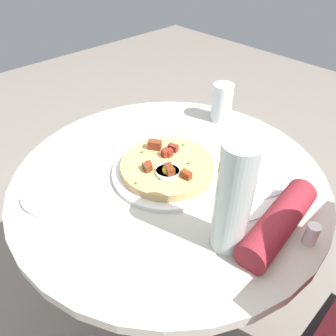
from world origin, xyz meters
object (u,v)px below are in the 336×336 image
object	(u,v)px
dining_table	(169,219)
water_bottle	(233,200)
breakfast_pizza	(167,167)
salt_shaker	(311,234)
pizza_plate	(167,172)
bread_plate	(57,192)
knife	(259,187)
fork	(267,196)
water_glass	(222,103)

from	to	relation	value
dining_table	water_bottle	distance (m)	0.41
breakfast_pizza	salt_shaker	world-z (taller)	breakfast_pizza
pizza_plate	bread_plate	xyz separation A→B (m)	(0.25, -0.13, -0.00)
salt_shaker	knife	bearing A→B (deg)	-111.35
pizza_plate	knife	bearing A→B (deg)	121.46
dining_table	knife	distance (m)	0.30
dining_table	pizza_plate	xyz separation A→B (m)	(0.00, -0.01, 0.19)
pizza_plate	fork	world-z (taller)	pizza_plate
bread_plate	water_bottle	xyz separation A→B (m)	(-0.19, 0.39, 0.12)
bread_plate	water_glass	world-z (taller)	water_glass
water_bottle	salt_shaker	world-z (taller)	water_bottle
dining_table	salt_shaker	xyz separation A→B (m)	(-0.06, 0.37, 0.21)
water_glass	pizza_plate	bearing A→B (deg)	14.56
fork	salt_shaker	world-z (taller)	salt_shaker
water_glass	salt_shaker	distance (m)	0.54
water_glass	bread_plate	bearing A→B (deg)	-4.77
bread_plate	water_bottle	bearing A→B (deg)	115.42
dining_table	breakfast_pizza	size ratio (longest dim) A/B	3.35
dining_table	water_glass	bearing A→B (deg)	-164.40
breakfast_pizza	salt_shaker	size ratio (longest dim) A/B	4.75
pizza_plate	fork	size ratio (longest dim) A/B	1.67
dining_table	salt_shaker	distance (m)	0.43
dining_table	water_glass	world-z (taller)	water_glass
water_bottle	fork	bearing A→B (deg)	-174.94
bread_plate	fork	world-z (taller)	bread_plate
water_glass	breakfast_pizza	bearing A→B (deg)	14.65
pizza_plate	breakfast_pizza	bearing A→B (deg)	34.77
pizza_plate	salt_shaker	world-z (taller)	salt_shaker
fork	water_bottle	size ratio (longest dim) A/B	0.70
dining_table	fork	xyz separation A→B (m)	(-0.11, 0.24, 0.19)
dining_table	pizza_plate	world-z (taller)	pizza_plate
water_glass	salt_shaker	xyz separation A→B (m)	(0.27, 0.47, -0.04)
bread_plate	water_glass	distance (m)	0.59
breakfast_pizza	salt_shaker	xyz separation A→B (m)	(-0.06, 0.38, 0.00)
bread_plate	salt_shaker	xyz separation A→B (m)	(-0.32, 0.51, 0.02)
pizza_plate	water_glass	size ratio (longest dim) A/B	2.39
pizza_plate	knife	xyz separation A→B (m)	(-0.13, 0.21, 0.00)
breakfast_pizza	water_bottle	size ratio (longest dim) A/B	0.98
pizza_plate	water_bottle	xyz separation A→B (m)	(0.07, 0.26, 0.12)
knife	breakfast_pizza	bearing A→B (deg)	144.39
dining_table	water_bottle	world-z (taller)	water_bottle
knife	salt_shaker	bearing A→B (deg)	-88.77
pizza_plate	water_bottle	size ratio (longest dim) A/B	1.16
dining_table	breakfast_pizza	xyz separation A→B (m)	(0.00, -0.00, 0.21)
knife	water_glass	distance (m)	0.36
fork	water_glass	xyz separation A→B (m)	(-0.22, -0.33, 0.06)
dining_table	breakfast_pizza	distance (m)	0.21
pizza_plate	knife	world-z (taller)	pizza_plate
breakfast_pizza	water_glass	world-z (taller)	water_glass
breakfast_pizza	knife	bearing A→B (deg)	121.81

